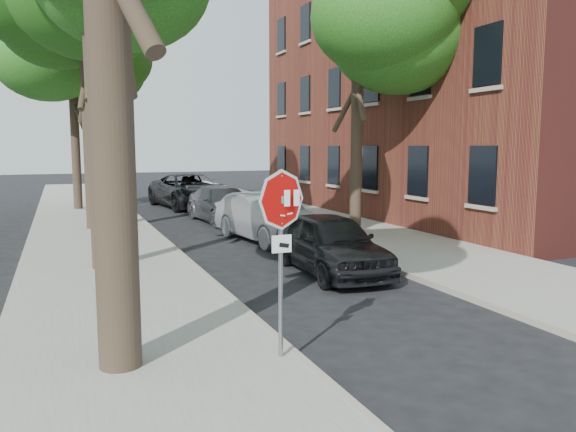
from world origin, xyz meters
name	(u,v)px	position (x,y,z in m)	size (l,w,h in m)	color
ground	(326,358)	(0.00, 0.00, 0.00)	(120.00, 120.00, 0.00)	black
sidewalk_left	(94,238)	(-2.50, 12.00, 0.06)	(4.00, 55.00, 0.12)	gray
sidewalk_right	(330,225)	(6.00, 12.00, 0.06)	(4.00, 55.00, 0.12)	gray
curb_left	(158,235)	(-0.45, 12.00, 0.07)	(0.12, 55.00, 0.13)	#9E9384
curb_right	(279,228)	(3.95, 12.00, 0.07)	(0.12, 55.00, 0.13)	#9E9384
apartment_building	(471,43)	(14.00, 14.00, 7.65)	(12.20, 20.20, 15.30)	maroon
stop_sign	(281,227)	(-0.70, -0.03, 1.95)	(0.76, 0.34, 2.61)	gray
tree_mid_b	(83,0)	(-2.42, 14.12, 8.00)	(5.88, 5.46, 10.36)	black
tree_far	(71,54)	(-2.72, 21.11, 7.21)	(5.29, 4.91, 9.33)	black
tree_right	(356,20)	(5.98, 10.11, 7.21)	(5.29, 4.91, 9.33)	black
car_a	(331,243)	(2.49, 4.85, 0.73)	(1.72, 4.26, 1.45)	black
car_b	(267,218)	(2.60, 9.64, 0.78)	(1.65, 4.72, 1.56)	gray
car_c	(223,204)	(2.60, 14.74, 0.71)	(1.98, 4.88, 1.42)	#57565C
car_d	(190,191)	(2.50, 20.50, 0.84)	(2.78, 6.04, 1.68)	black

